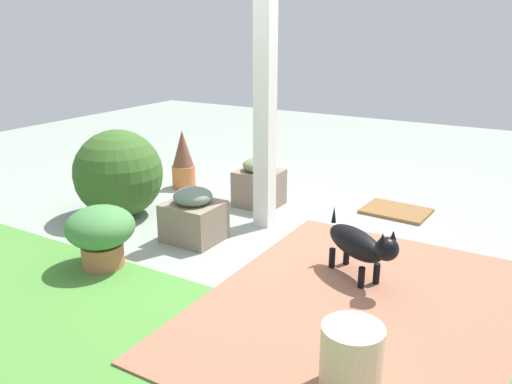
% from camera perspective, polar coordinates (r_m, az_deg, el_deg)
% --- Properties ---
extents(ground_plane, '(12.00, 12.00, 0.00)m').
position_cam_1_polar(ground_plane, '(4.37, 1.39, -4.74)').
color(ground_plane, '#909B8F').
extents(brick_path, '(1.80, 2.40, 0.02)m').
position_cam_1_polar(brick_path, '(3.36, 11.11, -12.32)').
color(brick_path, '#99634B').
rests_on(brick_path, ground).
extents(porch_pillar, '(0.15, 0.15, 2.14)m').
position_cam_1_polar(porch_pillar, '(4.32, 1.01, 9.75)').
color(porch_pillar, white).
rests_on(porch_pillar, ground).
extents(stone_planter_nearest, '(0.42, 0.39, 0.48)m').
position_cam_1_polar(stone_planter_nearest, '(5.01, 0.35, 0.97)').
color(stone_planter_nearest, gray).
rests_on(stone_planter_nearest, ground).
extents(stone_planter_mid, '(0.44, 0.40, 0.45)m').
position_cam_1_polar(stone_planter_mid, '(4.23, -6.90, -2.68)').
color(stone_planter_mid, gray).
rests_on(stone_planter_mid, ground).
extents(round_shrub, '(0.80, 0.80, 0.80)m').
position_cam_1_polar(round_shrub, '(4.84, -14.95, 1.96)').
color(round_shrub, '#355C23').
rests_on(round_shrub, ground).
extents(terracotta_pot_spiky, '(0.25, 0.25, 0.63)m').
position_cam_1_polar(terracotta_pot_spiky, '(5.60, -8.05, 3.43)').
color(terracotta_pot_spiky, '#C9703D').
rests_on(terracotta_pot_spiky, ground).
extents(terracotta_pot_broad, '(0.50, 0.50, 0.46)m').
position_cam_1_polar(terracotta_pot_broad, '(3.88, -16.78, -4.25)').
color(terracotta_pot_broad, '#AF6745').
rests_on(terracotta_pot_broad, ground).
extents(dog, '(0.62, 0.47, 0.46)m').
position_cam_1_polar(dog, '(3.58, 11.35, -5.72)').
color(dog, black).
rests_on(dog, ground).
extents(ceramic_urn, '(0.30, 0.30, 0.35)m').
position_cam_1_polar(ceramic_urn, '(2.61, 10.48, -17.73)').
color(ceramic_urn, beige).
rests_on(ceramic_urn, ground).
extents(doormat, '(0.62, 0.49, 0.03)m').
position_cam_1_polar(doormat, '(5.04, 15.21, -2.04)').
color(doormat, brown).
rests_on(doormat, ground).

